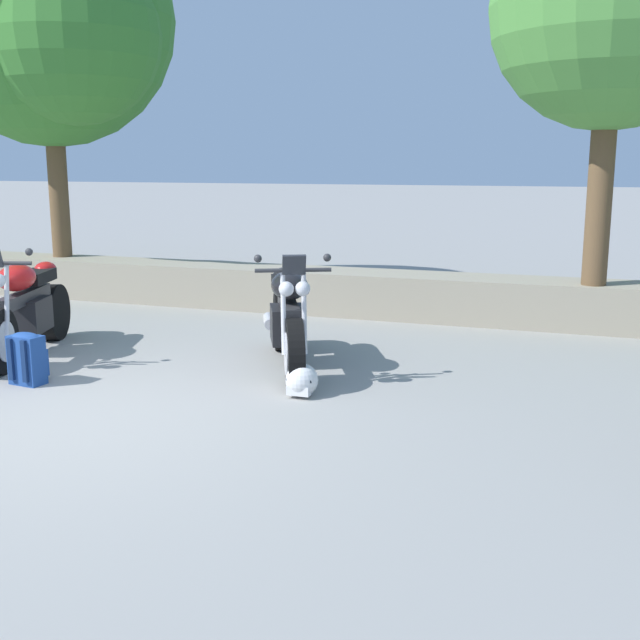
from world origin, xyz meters
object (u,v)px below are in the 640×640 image
Objects in this scene: rider_backpack at (27,357)px; rider_helmet at (302,381)px; motorcycle_red_near_left at (26,309)px; leafy_tree_mid_left at (53,22)px; motorcycle_black_centre at (288,318)px; leafy_tree_mid_right at (625,10)px.

rider_backpack is 2.48m from rider_helmet.
motorcycle_red_near_left is 3.17m from rider_helmet.
leafy_tree_mid_left reaches higher than rider_backpack.
rider_backpack reaches higher than rider_helmet.
leafy_tree_mid_left is at bearing 148.22° from motorcycle_black_centre.
motorcycle_black_centre is at bearing 118.17° from rider_helmet.
motorcycle_red_near_left and motorcycle_black_centre have the same top height.
rider_helmet is at bearing -36.11° from leafy_tree_mid_left.
leafy_tree_mid_left is at bearing 122.51° from rider_backpack.
rider_helmet is at bearing -7.35° from motorcycle_red_near_left.
rider_backpack is 6.09m from leafy_tree_mid_left.
motorcycle_black_centre is 4.92m from leafy_tree_mid_right.
leafy_tree_mid_right is at bearing 42.40° from motorcycle_black_centre.
motorcycle_red_near_left is at bearing -170.87° from motorcycle_black_centre.
motorcycle_black_centre is 1.01m from rider_helmet.
rider_helmet is (3.12, -0.40, -0.35)m from motorcycle_red_near_left.
motorcycle_black_centre is at bearing -31.78° from leafy_tree_mid_left.
leafy_tree_mid_right reaches higher than rider_helmet.
leafy_tree_mid_right is (2.41, 3.44, 3.39)m from rider_helmet.
leafy_tree_mid_left is (-2.64, 4.14, 3.61)m from rider_backpack.
leafy_tree_mid_left is at bearing 120.61° from motorcycle_red_near_left.
motorcycle_black_centre is at bearing 32.70° from rider_backpack.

